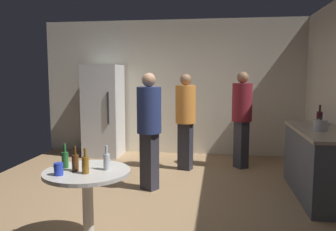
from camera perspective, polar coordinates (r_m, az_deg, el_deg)
name	(u,v)px	position (r m, az deg, el deg)	size (l,w,h in m)	color
ground_plane	(146,200)	(4.76, -3.71, -13.70)	(5.20, 5.20, 0.10)	#9E7C56
wall_back	(172,88)	(7.06, 0.70, 4.63)	(5.32, 0.06, 2.70)	silver
refrigerator	(103,111)	(6.97, -10.60, 0.79)	(0.70, 0.68, 1.80)	silver
kitchen_counter	(320,163)	(5.01, 23.79, -7.22)	(0.64, 1.71, 0.90)	#4C515B
kettle	(321,125)	(4.81, 23.85, -1.48)	(0.24, 0.17, 0.18)	#B2B2B7
wine_bottle_on_counter	(319,119)	(5.07, 23.70, -0.54)	(0.08, 0.08, 0.31)	#3F141E
foreground_table	(87,181)	(3.34, -13.16, -10.55)	(0.80, 0.80, 0.73)	beige
beer_bottle_amber	(85,164)	(3.19, -13.48, -7.84)	(0.06, 0.06, 0.23)	#8C5919
beer_bottle_brown	(75,162)	(3.30, -15.05, -7.40)	(0.06, 0.06, 0.23)	#593314
beer_bottle_green	(65,159)	(3.43, -16.61, -6.91)	(0.06, 0.06, 0.23)	#26662D
beer_bottle_clear	(107,161)	(3.27, -10.08, -7.39)	(0.06, 0.06, 0.23)	silver
plastic_cup_blue	(59,169)	(3.21, -17.60, -8.42)	(0.08, 0.08, 0.11)	blue
person_in_navy_shirt	(149,122)	(4.80, -3.13, -1.12)	(0.47, 0.47, 1.64)	#2D2D38
person_in_maroon_shirt	(242,112)	(6.05, 12.09, 0.53)	(0.47, 0.47, 1.66)	#2D2D38
person_in_orange_shirt	(186,114)	(5.82, 2.91, 0.21)	(0.43, 0.43, 1.63)	#2D2D38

